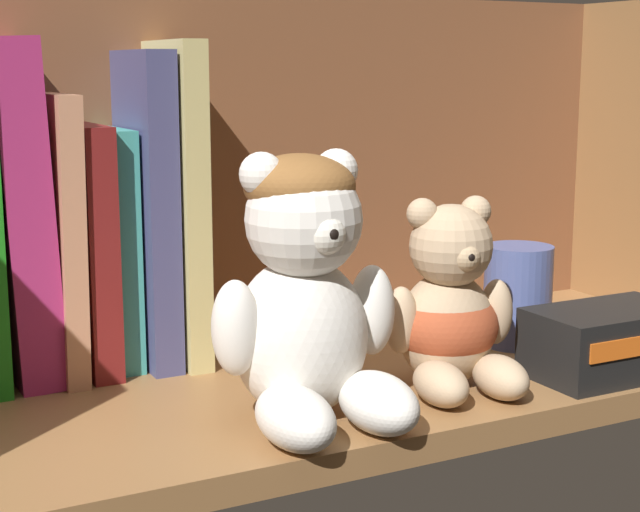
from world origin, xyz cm
name	(u,v)px	position (x,y,z in cm)	size (l,w,h in cm)	color
shelf_board	(321,388)	(0.00, 0.00, 1.00)	(73.04, 27.75, 2.00)	olive
shelf_back_panel	(242,178)	(0.00, 14.48, 15.36)	(75.44, 1.20, 30.73)	brown
book_5	(15,211)	(-19.51, 10.84, 14.35)	(3.26, 11.65, 24.70)	#A42763
book_6	(54,234)	(-16.77, 10.84, 12.41)	(1.67, 12.81, 20.81)	tan
book_7	(84,247)	(-14.57, 10.84, 11.28)	(2.21, 11.86, 18.56)	maroon
book_8	(113,247)	(-12.33, 10.84, 11.08)	(1.74, 9.29, 18.17)	teal
book_9	(141,208)	(-10.05, 10.84, 13.95)	(2.29, 12.12, 23.91)	#424472
book_10	(170,201)	(-7.68, 10.84, 14.32)	(1.92, 13.03, 24.65)	tan
teddy_bear_larger	(306,295)	(-5.12, -7.71, 10.31)	(12.68, 12.80, 17.53)	white
teddy_bear_smaller	(450,314)	(6.99, -6.52, 7.39)	(10.16, 10.80, 13.72)	tan
pillar_candle	(521,296)	(18.34, -0.37, 6.15)	(5.61, 5.61, 8.31)	#4C5B99
small_product_box	(608,342)	(19.12, -9.74, 4.54)	(11.88, 7.11, 5.08)	black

